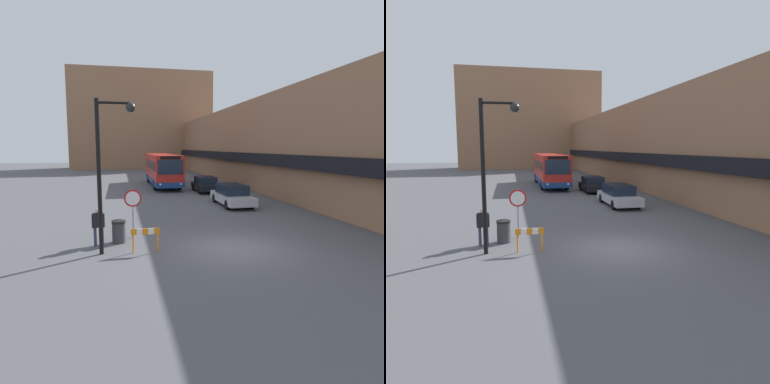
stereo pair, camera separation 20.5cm
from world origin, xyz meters
TOP-DOWN VIEW (x-y plane):
  - ground_plane at (0.00, 0.00)m, footprint 160.00×160.00m
  - building_row_right at (9.97, 24.00)m, footprint 5.50×60.00m
  - building_backdrop_far at (0.00, 54.40)m, footprint 26.00×8.00m
  - city_bus at (-0.03, 22.89)m, footprint 2.61×11.94m
  - parked_car_front at (3.20, 9.76)m, footprint 1.89×4.82m
  - parked_car_middle at (3.20, 17.22)m, footprint 1.89×4.25m
  - stop_sign at (-3.88, 2.51)m, footprint 0.76×0.08m
  - street_lamp at (-4.86, 0.36)m, footprint 1.46×0.36m
  - pedestrian at (-5.32, 1.47)m, footprint 0.52×0.22m
  - trash_bin at (-4.51, 1.82)m, footprint 0.59×0.59m
  - construction_barricade at (-3.51, 0.23)m, footprint 1.10×0.06m

SIDE VIEW (x-z plane):
  - ground_plane at x=0.00m, z-range 0.00..0.00m
  - trash_bin at x=-4.51m, z-range 0.00..0.95m
  - construction_barricade at x=-3.51m, z-range 0.20..1.14m
  - parked_car_middle at x=3.20m, z-range 0.01..1.39m
  - parked_car_front at x=3.20m, z-range 0.00..1.46m
  - pedestrian at x=-5.32m, z-range 0.16..1.76m
  - stop_sign at x=-3.88m, z-range 0.48..2.65m
  - city_bus at x=-0.03m, z-range 0.13..3.41m
  - street_lamp at x=-4.86m, z-range 0.73..6.51m
  - building_row_right at x=9.97m, z-range -0.01..8.36m
  - building_backdrop_far at x=0.00m, z-range 0.00..17.94m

